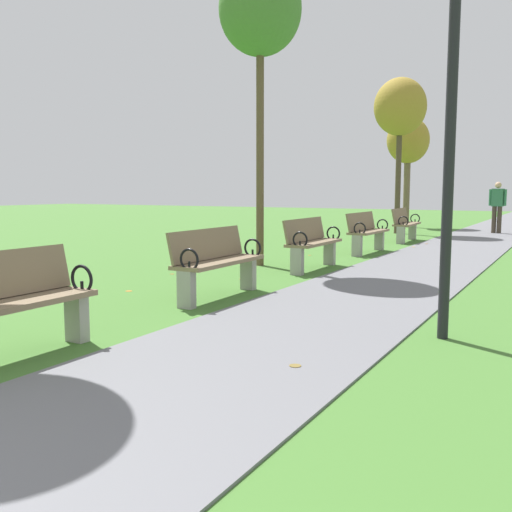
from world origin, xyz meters
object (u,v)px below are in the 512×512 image
at_px(tree_3, 260,12).
at_px(tree_5, 408,142).
at_px(park_bench_6, 405,224).
at_px(park_bench_4, 312,242).
at_px(lamp_post, 452,90).
at_px(park_bench_3, 216,261).
at_px(pedestrian_walking, 497,205).
at_px(park_bench_2, 2,303).
at_px(park_bench_5, 367,231).
at_px(tree_4, 400,108).

xyz_separation_m(tree_3, tree_5, (-0.50, 12.20, -1.38)).
bearing_deg(park_bench_6, park_bench_4, -90.00).
bearing_deg(park_bench_6, lamp_post, -73.20).
bearing_deg(park_bench_3, park_bench_6, 90.00).
bearing_deg(tree_5, lamp_post, -74.03).
height_order(tree_5, pedestrian_walking, tree_5).
bearing_deg(park_bench_2, lamp_post, 40.05).
height_order(tree_5, lamp_post, tree_5).
relative_size(park_bench_3, park_bench_5, 1.00).
xyz_separation_m(park_bench_4, lamp_post, (3.00, -3.72, 1.82)).
height_order(park_bench_4, lamp_post, lamp_post).
bearing_deg(tree_3, park_bench_5, 70.39).
xyz_separation_m(park_bench_5, tree_4, (-0.99, 5.97, 3.45)).
relative_size(park_bench_6, lamp_post, 0.47).
relative_size(park_bench_3, park_bench_4, 1.00).
bearing_deg(tree_4, tree_5, 99.96).
height_order(tree_3, lamp_post, tree_3).
height_order(park_bench_2, park_bench_4, same).
distance_m(tree_3, lamp_post, 5.96).
height_order(park_bench_5, tree_5, tree_5).
distance_m(park_bench_4, pedestrian_walking, 10.57).
bearing_deg(tree_3, park_bench_2, -80.41).
xyz_separation_m(park_bench_6, tree_3, (-1.06, -6.20, 4.04)).
bearing_deg(tree_3, tree_4, 89.53).
distance_m(park_bench_5, tree_4, 6.96).
distance_m(tree_3, pedestrian_walking, 11.35).
distance_m(park_bench_2, lamp_post, 4.33).
bearing_deg(tree_5, pedestrian_walking, -28.35).
relative_size(park_bench_4, tree_4, 0.33).
distance_m(park_bench_5, lamp_post, 7.59).
bearing_deg(tree_3, park_bench_4, -1.46).
bearing_deg(park_bench_6, pedestrian_walking, 66.47).
bearing_deg(tree_4, park_bench_3, -85.31).
height_order(park_bench_5, pedestrian_walking, pedestrian_walking).
bearing_deg(park_bench_3, pedestrian_walking, 82.31).
height_order(park_bench_2, lamp_post, lamp_post).
height_order(park_bench_4, park_bench_6, same).
bearing_deg(tree_5, park_bench_2, -85.18).
relative_size(park_bench_3, lamp_post, 0.46).
xyz_separation_m(park_bench_4, tree_5, (-1.56, 12.22, 2.66)).
distance_m(tree_4, pedestrian_walking, 4.35).
relative_size(park_bench_4, park_bench_6, 0.99).
distance_m(park_bench_6, lamp_post, 10.55).
distance_m(park_bench_5, tree_3, 5.13).
bearing_deg(tree_3, pedestrian_walking, 74.50).
bearing_deg(park_bench_6, park_bench_5, -90.00).
height_order(park_bench_2, park_bench_3, same).
xyz_separation_m(park_bench_3, park_bench_6, (0.00, 9.28, 0.00)).
bearing_deg(park_bench_5, park_bench_6, 90.00).
height_order(park_bench_3, lamp_post, lamp_post).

